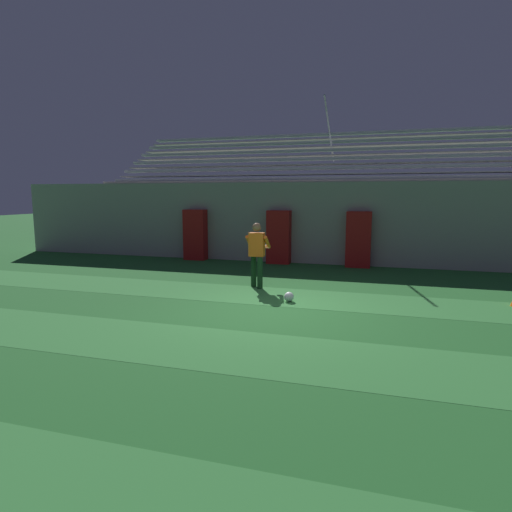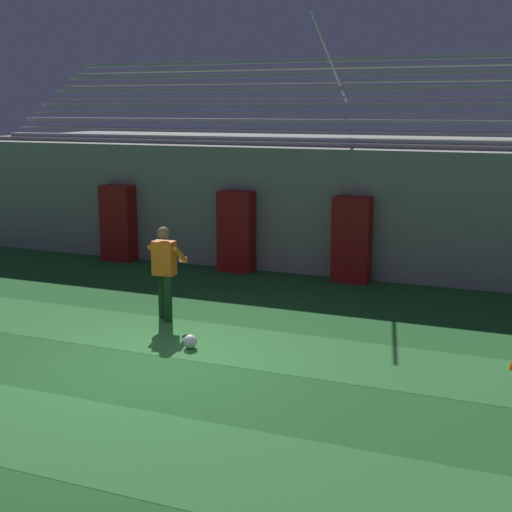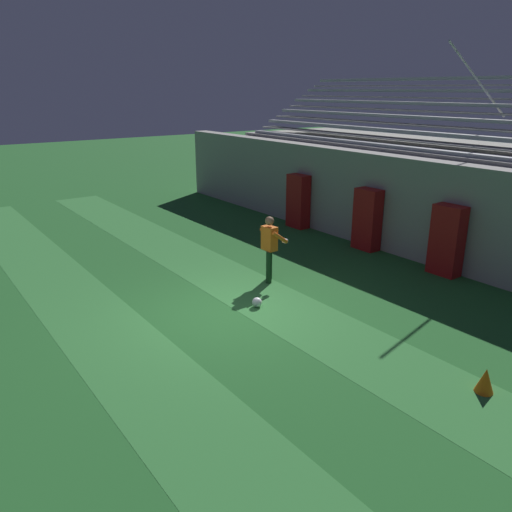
# 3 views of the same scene
# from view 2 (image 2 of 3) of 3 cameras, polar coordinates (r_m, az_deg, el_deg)

# --- Properties ---
(ground_plane) EXTENTS (80.00, 80.00, 0.00)m
(ground_plane) POSITION_cam_2_polar(r_m,az_deg,el_deg) (10.68, -7.88, -8.52)
(ground_plane) COLOR #236028
(turf_stripe_mid) EXTENTS (28.00, 1.80, 0.01)m
(turf_stripe_mid) POSITION_cam_2_polar(r_m,az_deg,el_deg) (8.85, -15.88, -13.32)
(turf_stripe_mid) COLOR #337A38
(turf_stripe_mid) RESTS_ON ground
(turf_stripe_far) EXTENTS (28.00, 1.80, 0.01)m
(turf_stripe_far) POSITION_cam_2_polar(r_m,az_deg,el_deg) (11.66, -4.95, -6.66)
(turf_stripe_far) COLOR #337A38
(turf_stripe_far) RESTS_ON ground
(back_wall) EXTENTS (24.00, 0.60, 2.80)m
(back_wall) POSITION_cam_2_polar(r_m,az_deg,el_deg) (16.13, 3.58, 3.66)
(back_wall) COLOR #999691
(back_wall) RESTS_ON ground
(padding_pillar_gate_left) EXTENTS (0.80, 0.44, 1.83)m
(padding_pillar_gate_left) POSITION_cam_2_polar(r_m,az_deg,el_deg) (16.18, -1.59, 1.97)
(padding_pillar_gate_left) COLOR maroon
(padding_pillar_gate_left) RESTS_ON ground
(padding_pillar_gate_right) EXTENTS (0.80, 0.44, 1.83)m
(padding_pillar_gate_right) POSITION_cam_2_polar(r_m,az_deg,el_deg) (15.31, 7.66, 1.30)
(padding_pillar_gate_right) COLOR maroon
(padding_pillar_gate_right) RESTS_ON ground
(padding_pillar_far_left) EXTENTS (0.80, 0.44, 1.83)m
(padding_pillar_far_left) POSITION_cam_2_polar(r_m,az_deg,el_deg) (17.66, -10.96, 2.60)
(padding_pillar_far_left) COLOR maroon
(padding_pillar_far_left) RESTS_ON ground
(bleacher_stand) EXTENTS (18.00, 4.75, 5.83)m
(bleacher_stand) POSITION_cam_2_polar(r_m,az_deg,el_deg) (18.66, 6.24, 5.07)
(bleacher_stand) COLOR #999691
(bleacher_stand) RESTS_ON ground
(goalkeeper) EXTENTS (0.58, 0.57, 1.67)m
(goalkeeper) POSITION_cam_2_polar(r_m,az_deg,el_deg) (12.52, -7.31, -0.89)
(goalkeeper) COLOR #143319
(goalkeeper) RESTS_ON ground
(soccer_ball) EXTENTS (0.22, 0.22, 0.22)m
(soccer_ball) POSITION_cam_2_polar(r_m,az_deg,el_deg) (11.22, -5.29, -6.84)
(soccer_ball) COLOR white
(soccer_ball) RESTS_ON ground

